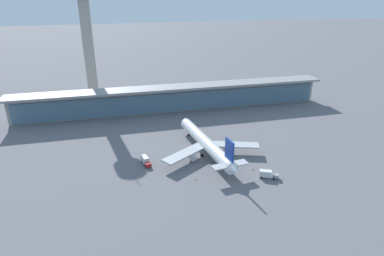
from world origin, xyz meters
TOP-DOWN VIEW (x-y plane):
  - ground_plane at (0.00, 0.00)m, footprint 1200.00×1200.00m
  - airliner_on_stand at (3.23, 0.65)m, footprint 44.93×58.89m
  - service_truck_near_nose_olive at (5.75, -10.07)m, footprint 4.71×6.51m
  - service_truck_under_wing_red at (-24.10, -2.05)m, footprint 3.88×7.63m
  - service_truck_mid_apron_grey at (20.48, -24.52)m, footprint 7.57×5.27m
  - terminal_building at (0.00, 60.69)m, footprint 183.60×12.80m
  - control_tower at (-46.37, 90.38)m, footprint 12.00×12.00m
  - safety_cone_alpha at (-6.91, -19.36)m, footprint 0.62×0.62m
  - safety_cone_bravo at (17.76, -17.43)m, footprint 0.62×0.62m

SIDE VIEW (x-z plane):
  - ground_plane at x=0.00m, z-range 0.00..0.00m
  - safety_cone_alpha at x=-6.91m, z-range -0.03..0.67m
  - safety_cone_bravo at x=17.76m, z-range -0.03..0.67m
  - service_truck_near_nose_olive at x=5.75m, z-range -0.54..2.16m
  - service_truck_under_wing_red at x=-24.10m, z-range 0.14..3.24m
  - service_truck_mid_apron_grey at x=20.48m, z-range 0.14..3.24m
  - airliner_on_stand at x=3.23m, z-range -2.91..12.79m
  - terminal_building at x=0.00m, z-range 0.27..15.47m
  - control_tower at x=-46.37m, z-range 3.36..79.10m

